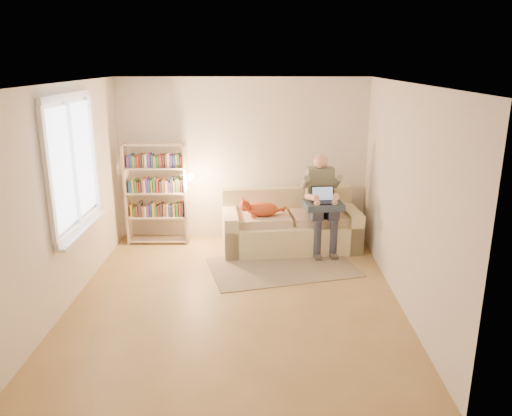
{
  "coord_description": "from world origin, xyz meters",
  "views": [
    {
      "loc": [
        0.33,
        -5.69,
        2.85
      ],
      "look_at": [
        0.23,
        1.0,
        0.86
      ],
      "focal_mm": 35.0,
      "sensor_mm": 36.0,
      "label": 1
    }
  ],
  "objects_px": {
    "cat": "(259,209)",
    "laptop": "(324,198)",
    "person": "(321,197)",
    "bookshelf": "(157,188)",
    "sofa": "(290,227)"
  },
  "relations": [
    {
      "from": "person",
      "to": "laptop",
      "type": "distance_m",
      "value": 0.13
    },
    {
      "from": "sofa",
      "to": "person",
      "type": "distance_m",
      "value": 0.7
    },
    {
      "from": "person",
      "to": "laptop",
      "type": "bearing_deg",
      "value": -86.81
    },
    {
      "from": "cat",
      "to": "bookshelf",
      "type": "bearing_deg",
      "value": 161.04
    },
    {
      "from": "person",
      "to": "cat",
      "type": "bearing_deg",
      "value": 178.61
    },
    {
      "from": "laptop",
      "to": "bookshelf",
      "type": "bearing_deg",
      "value": 164.72
    },
    {
      "from": "cat",
      "to": "laptop",
      "type": "relative_size",
      "value": 1.91
    },
    {
      "from": "sofa",
      "to": "bookshelf",
      "type": "bearing_deg",
      "value": 168.99
    },
    {
      "from": "cat",
      "to": "laptop",
      "type": "distance_m",
      "value": 0.99
    },
    {
      "from": "person",
      "to": "bookshelf",
      "type": "relative_size",
      "value": 0.91
    },
    {
      "from": "cat",
      "to": "bookshelf",
      "type": "relative_size",
      "value": 0.44
    },
    {
      "from": "sofa",
      "to": "person",
      "type": "bearing_deg",
      "value": -19.25
    },
    {
      "from": "bookshelf",
      "to": "person",
      "type": "bearing_deg",
      "value": -6.79
    },
    {
      "from": "cat",
      "to": "laptop",
      "type": "bearing_deg",
      "value": -9.05
    },
    {
      "from": "sofa",
      "to": "bookshelf",
      "type": "distance_m",
      "value": 2.19
    }
  ]
}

